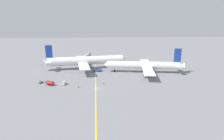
{
  "coord_description": "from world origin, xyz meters",
  "views": [
    {
      "loc": [
        1.15,
        -89.64,
        32.99
      ],
      "look_at": [
        8.82,
        21.22,
        4.0
      ],
      "focal_mm": 30.3,
      "sensor_mm": 36.0,
      "label": 1
    }
  ],
  "objects_px": {
    "gse_fuel_bowser_stubby": "(50,83)",
    "ground_crew_wing_walker_right": "(79,86)",
    "airliner_at_gate_left": "(86,61)",
    "gse_baggage_cart_trailing": "(64,83)",
    "pushback_tug": "(97,70)",
    "ground_crew_ramp_agent_by_cones": "(104,83)",
    "gse_gpu_cart_small": "(41,82)",
    "airliner_being_pushed": "(144,65)",
    "jet_bridge": "(87,56)"
  },
  "relations": [
    {
      "from": "gse_fuel_bowser_stubby",
      "to": "ground_crew_wing_walker_right",
      "type": "xyz_separation_m",
      "value": [
        15.6,
        -5.42,
        -0.46
      ]
    },
    {
      "from": "airliner_at_gate_left",
      "to": "gse_baggage_cart_trailing",
      "type": "relative_size",
      "value": 19.11
    },
    {
      "from": "pushback_tug",
      "to": "ground_crew_ramp_agent_by_cones",
      "type": "xyz_separation_m",
      "value": [
        3.64,
        -26.93,
        -0.39
      ]
    },
    {
      "from": "gse_fuel_bowser_stubby",
      "to": "gse_gpu_cart_small",
      "type": "bearing_deg",
      "value": 148.23
    },
    {
      "from": "ground_crew_wing_walker_right",
      "to": "ground_crew_ramp_agent_by_cones",
      "type": "bearing_deg",
      "value": 22.27
    },
    {
      "from": "airliner_being_pushed",
      "to": "jet_bridge",
      "type": "xyz_separation_m",
      "value": [
        -39.33,
        41.66,
        -0.64
      ]
    },
    {
      "from": "airliner_at_gate_left",
      "to": "jet_bridge",
      "type": "bearing_deg",
      "value": 91.21
    },
    {
      "from": "pushback_tug",
      "to": "jet_bridge",
      "type": "xyz_separation_m",
      "value": [
        -8.73,
        36.5,
        2.98
      ]
    },
    {
      "from": "gse_gpu_cart_small",
      "to": "ground_crew_wing_walker_right",
      "type": "relative_size",
      "value": 1.57
    },
    {
      "from": "gse_baggage_cart_trailing",
      "to": "gse_fuel_bowser_stubby",
      "type": "distance_m",
      "value": 7.41
    },
    {
      "from": "ground_crew_ramp_agent_by_cones",
      "to": "jet_bridge",
      "type": "height_order",
      "value": "jet_bridge"
    },
    {
      "from": "airliner_at_gate_left",
      "to": "gse_gpu_cart_small",
      "type": "height_order",
      "value": "airliner_at_gate_left"
    },
    {
      "from": "airliner_at_gate_left",
      "to": "ground_crew_ramp_agent_by_cones",
      "type": "height_order",
      "value": "airliner_at_gate_left"
    },
    {
      "from": "airliner_at_gate_left",
      "to": "jet_bridge",
      "type": "height_order",
      "value": "airliner_at_gate_left"
    },
    {
      "from": "airliner_being_pushed",
      "to": "gse_gpu_cart_small",
      "type": "xyz_separation_m",
      "value": [
        -61.14,
        -18.07,
        -4.03
      ]
    },
    {
      "from": "airliner_being_pushed",
      "to": "ground_crew_wing_walker_right",
      "type": "bearing_deg",
      "value": -145.82
    },
    {
      "from": "gse_fuel_bowser_stubby",
      "to": "pushback_tug",
      "type": "bearing_deg",
      "value": 47.17
    },
    {
      "from": "gse_fuel_bowser_stubby",
      "to": "gse_baggage_cart_trailing",
      "type": "bearing_deg",
      "value": 1.37
    },
    {
      "from": "ground_crew_ramp_agent_by_cones",
      "to": "jet_bridge",
      "type": "bearing_deg",
      "value": 101.04
    },
    {
      "from": "gse_baggage_cart_trailing",
      "to": "ground_crew_wing_walker_right",
      "type": "distance_m",
      "value": 9.93
    },
    {
      "from": "airliner_at_gate_left",
      "to": "gse_gpu_cart_small",
      "type": "relative_size",
      "value": 22.12
    },
    {
      "from": "gse_gpu_cart_small",
      "to": "jet_bridge",
      "type": "height_order",
      "value": "jet_bridge"
    },
    {
      "from": "gse_baggage_cart_trailing",
      "to": "gse_fuel_bowser_stubby",
      "type": "height_order",
      "value": "gse_fuel_bowser_stubby"
    },
    {
      "from": "airliner_being_pushed",
      "to": "jet_bridge",
      "type": "bearing_deg",
      "value": 133.35
    },
    {
      "from": "airliner_at_gate_left",
      "to": "gse_fuel_bowser_stubby",
      "type": "xyz_separation_m",
      "value": [
        -16.69,
        -34.74,
        -4.41
      ]
    },
    {
      "from": "pushback_tug",
      "to": "airliner_at_gate_left",
      "type": "bearing_deg",
      "value": 135.62
    },
    {
      "from": "gse_baggage_cart_trailing",
      "to": "jet_bridge",
      "type": "xyz_separation_m",
      "value": [
        8.69,
        63.1,
        3.32
      ]
    },
    {
      "from": "airliner_being_pushed",
      "to": "airliner_at_gate_left",
      "type": "bearing_deg",
      "value": 161.29
    },
    {
      "from": "airliner_at_gate_left",
      "to": "airliner_being_pushed",
      "type": "bearing_deg",
      "value": -18.71
    },
    {
      "from": "airliner_at_gate_left",
      "to": "pushback_tug",
      "type": "height_order",
      "value": "airliner_at_gate_left"
    },
    {
      "from": "pushback_tug",
      "to": "gse_fuel_bowser_stubby",
      "type": "relative_size",
      "value": 1.65
    },
    {
      "from": "airliner_at_gate_left",
      "to": "gse_fuel_bowser_stubby",
      "type": "bearing_deg",
      "value": -115.67
    },
    {
      "from": "jet_bridge",
      "to": "airliner_being_pushed",
      "type": "bearing_deg",
      "value": -46.65
    },
    {
      "from": "ground_crew_wing_walker_right",
      "to": "gse_gpu_cart_small",
      "type": "bearing_deg",
      "value": 157.19
    },
    {
      "from": "gse_fuel_bowser_stubby",
      "to": "ground_crew_wing_walker_right",
      "type": "relative_size",
      "value": 3.03
    },
    {
      "from": "airliner_at_gate_left",
      "to": "pushback_tug",
      "type": "distance_m",
      "value": 12.25
    },
    {
      "from": "ground_crew_ramp_agent_by_cones",
      "to": "jet_bridge",
      "type": "distance_m",
      "value": 64.71
    },
    {
      "from": "gse_gpu_cart_small",
      "to": "jet_bridge",
      "type": "relative_size",
      "value": 0.14
    },
    {
      "from": "ground_crew_wing_walker_right",
      "to": "airliner_being_pushed",
      "type": "bearing_deg",
      "value": 34.18
    },
    {
      "from": "airliner_being_pushed",
      "to": "jet_bridge",
      "type": "height_order",
      "value": "airliner_being_pushed"
    },
    {
      "from": "gse_gpu_cart_small",
      "to": "gse_fuel_bowser_stubby",
      "type": "distance_m",
      "value": 6.76
    },
    {
      "from": "pushback_tug",
      "to": "ground_crew_wing_walker_right",
      "type": "distance_m",
      "value": 33.5
    },
    {
      "from": "gse_fuel_bowser_stubby",
      "to": "ground_crew_ramp_agent_by_cones",
      "type": "relative_size",
      "value": 3.23
    },
    {
      "from": "airliner_at_gate_left",
      "to": "ground_crew_ramp_agent_by_cones",
      "type": "relative_size",
      "value": 37.15
    },
    {
      "from": "airliner_at_gate_left",
      "to": "gse_fuel_bowser_stubby",
      "type": "distance_m",
      "value": 38.79
    },
    {
      "from": "ground_crew_ramp_agent_by_cones",
      "to": "jet_bridge",
      "type": "xyz_separation_m",
      "value": [
        -12.38,
        63.43,
        3.37
      ]
    },
    {
      "from": "gse_gpu_cart_small",
      "to": "ground_crew_ramp_agent_by_cones",
      "type": "bearing_deg",
      "value": -6.17
    },
    {
      "from": "airliner_being_pushed",
      "to": "ground_crew_ramp_agent_by_cones",
      "type": "relative_size",
      "value": 33.08
    },
    {
      "from": "gse_fuel_bowser_stubby",
      "to": "airliner_being_pushed",
      "type": "bearing_deg",
      "value": 21.31
    },
    {
      "from": "airliner_at_gate_left",
      "to": "gse_baggage_cart_trailing",
      "type": "bearing_deg",
      "value": -105.05
    }
  ]
}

